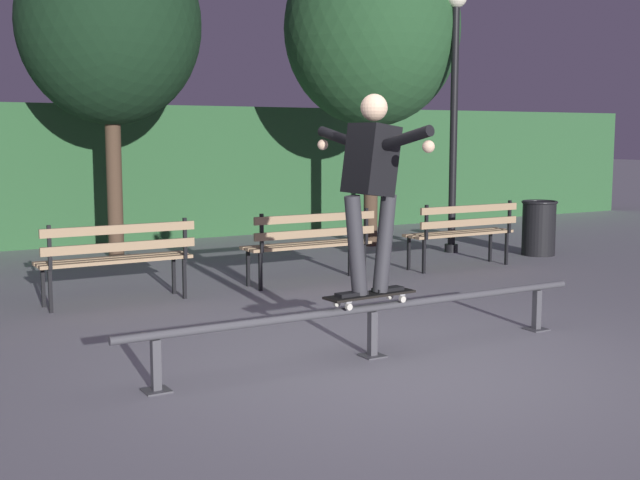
% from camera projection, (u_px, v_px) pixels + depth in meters
% --- Properties ---
extents(ground_plane, '(90.00, 90.00, 0.00)m').
position_uv_depth(ground_plane, '(393.00, 365.00, 6.36)').
color(ground_plane, gray).
extents(hedge_backdrop, '(24.00, 1.20, 2.24)m').
position_uv_depth(hedge_backdrop, '(87.00, 174.00, 13.65)').
color(hedge_backdrop, '#2D5B33').
rests_on(hedge_backdrop, ground).
extents(grind_rail, '(4.21, 0.18, 0.43)m').
position_uv_depth(grind_rail, '(373.00, 316.00, 6.56)').
color(grind_rail, '#47474C').
rests_on(grind_rail, ground).
extents(skateboard, '(0.79, 0.25, 0.09)m').
position_uv_depth(skateboard, '(370.00, 295.00, 6.53)').
color(skateboard, black).
rests_on(skateboard, grind_rail).
extents(skateboarder, '(0.63, 1.41, 1.56)m').
position_uv_depth(skateboarder, '(371.00, 176.00, 6.41)').
color(skateboarder, black).
rests_on(skateboarder, skateboard).
extents(park_bench_left_center, '(1.60, 0.42, 0.88)m').
position_uv_depth(park_bench_left_center, '(117.00, 253.00, 8.57)').
color(park_bench_left_center, black).
rests_on(park_bench_left_center, ground).
extents(park_bench_right_center, '(1.60, 0.42, 0.88)m').
position_uv_depth(park_bench_right_center, '(311.00, 239.00, 9.74)').
color(park_bench_right_center, black).
rests_on(park_bench_right_center, ground).
extents(park_bench_rightmost, '(1.60, 0.42, 0.88)m').
position_uv_depth(park_bench_rightmost, '(463.00, 228.00, 10.90)').
color(park_bench_rightmost, black).
rests_on(park_bench_rightmost, ground).
extents(tree_far_right, '(2.72, 2.72, 4.88)m').
position_uv_depth(tree_far_right, '(372.00, 30.00, 12.78)').
color(tree_far_right, '#4C3828').
rests_on(tree_far_right, ground).
extents(tree_behind_benches, '(2.55, 2.55, 4.69)m').
position_uv_depth(tree_behind_benches, '(109.00, 25.00, 11.53)').
color(tree_behind_benches, '#4C3828').
rests_on(tree_behind_benches, ground).
extents(lamp_post_right, '(0.32, 0.32, 3.90)m').
position_uv_depth(lamp_post_right, '(454.00, 85.00, 12.16)').
color(lamp_post_right, black).
rests_on(lamp_post_right, ground).
extents(trash_can, '(0.52, 0.52, 0.80)m').
position_uv_depth(trash_can, '(539.00, 227.00, 12.12)').
color(trash_can, black).
rests_on(trash_can, ground).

